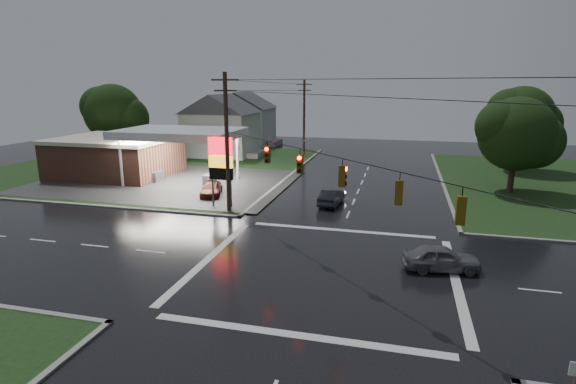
% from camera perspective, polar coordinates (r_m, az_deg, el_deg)
% --- Properties ---
extents(ground, '(120.00, 120.00, 0.00)m').
position_cam_1_polar(ground, '(25.75, 4.69, -9.72)').
color(ground, black).
rests_on(ground, ground).
extents(grass_nw, '(36.00, 36.00, 0.08)m').
position_cam_1_polar(grass_nw, '(58.50, -16.64, 3.20)').
color(grass_nw, black).
rests_on(grass_nw, ground).
extents(gas_station, '(26.20, 18.00, 5.60)m').
position_cam_1_polar(gas_station, '(52.69, -19.99, 4.59)').
color(gas_station, '#2D2D2D').
rests_on(gas_station, ground).
extents(pylon_sign, '(2.00, 0.35, 6.00)m').
position_cam_1_polar(pylon_sign, '(37.23, -8.54, 4.01)').
color(pylon_sign, '#59595E').
rests_on(pylon_sign, ground).
extents(utility_pole_nw, '(2.20, 0.32, 11.00)m').
position_cam_1_polar(utility_pole_nw, '(35.68, -7.77, 6.39)').
color(utility_pole_nw, '#382619').
rests_on(utility_pole_nw, ground).
extents(utility_pole_n, '(2.20, 0.32, 10.50)m').
position_cam_1_polar(utility_pole_n, '(62.91, 2.05, 9.47)').
color(utility_pole_n, '#382619').
rests_on(utility_pole_n, ground).
extents(traffic_signals, '(26.87, 26.87, 1.47)m').
position_cam_1_polar(traffic_signals, '(23.89, 5.03, 4.65)').
color(traffic_signals, black).
rests_on(traffic_signals, ground).
extents(house_near, '(11.05, 8.48, 8.60)m').
position_cam_1_polar(house_near, '(64.52, -8.44, 8.49)').
color(house_near, silver).
rests_on(house_near, ground).
extents(house_far, '(11.05, 8.48, 8.60)m').
position_cam_1_polar(house_far, '(76.03, -5.65, 9.37)').
color(house_far, silver).
rests_on(house_far, ground).
extents(tree_nw_behind, '(8.93, 7.60, 10.00)m').
position_cam_1_polar(tree_nw_behind, '(65.37, -21.21, 9.35)').
color(tree_nw_behind, black).
rests_on(tree_nw_behind, ground).
extents(tree_ne_near, '(7.99, 6.80, 8.98)m').
position_cam_1_polar(tree_ne_near, '(46.70, 27.18, 6.55)').
color(tree_ne_near, black).
rests_on(tree_ne_near, ground).
extents(tree_ne_far, '(8.46, 7.20, 9.80)m').
position_cam_1_polar(tree_ne_far, '(58.98, 27.63, 8.32)').
color(tree_ne_far, black).
rests_on(tree_ne_far, ground).
extents(car_north, '(1.86, 4.27, 1.37)m').
position_cam_1_polar(car_north, '(38.55, 5.56, -0.62)').
color(car_north, black).
rests_on(car_north, ground).
extents(car_crossing, '(4.43, 2.35, 1.44)m').
position_cam_1_polar(car_crossing, '(26.67, 18.90, -7.94)').
color(car_crossing, slate).
rests_on(car_crossing, ground).
extents(car_pump, '(2.86, 4.60, 1.24)m').
position_cam_1_polar(car_pump, '(42.03, -9.70, 0.37)').
color(car_pump, '#5C1C15').
rests_on(car_pump, ground).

